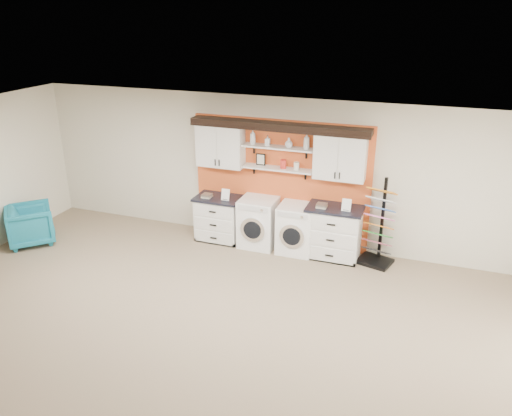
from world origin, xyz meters
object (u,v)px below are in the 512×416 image
at_px(base_cabinet_left, 219,218).
at_px(dryer, 297,228).
at_px(base_cabinet_right, 334,232).
at_px(sample_rack, 378,237).
at_px(armchair, 31,225).
at_px(washer, 258,222).

distance_m(base_cabinet_left, dryer, 1.57).
xyz_separation_m(base_cabinet_right, sample_rack, (0.78, 0.03, 0.02)).
xyz_separation_m(base_cabinet_left, dryer, (1.57, -0.00, 0.02)).
relative_size(base_cabinet_right, dryer, 1.09).
bearing_deg(armchair, dryer, -119.18).
bearing_deg(dryer, sample_rack, 1.41).
xyz_separation_m(base_cabinet_right, washer, (-1.45, -0.00, -0.02)).
bearing_deg(armchair, base_cabinet_left, -112.47).
xyz_separation_m(base_cabinet_left, sample_rack, (3.04, 0.03, 0.07)).
distance_m(base_cabinet_right, armchair, 5.80).
bearing_deg(sample_rack, washer, -163.50).
height_order(base_cabinet_right, armchair, base_cabinet_right).
xyz_separation_m(washer, armchair, (-4.18, -1.38, -0.10)).
bearing_deg(dryer, base_cabinet_right, 0.28).
height_order(base_cabinet_right, dryer, base_cabinet_right).
height_order(base_cabinet_left, base_cabinet_right, base_cabinet_right).
bearing_deg(sample_rack, base_cabinet_right, -162.01).
distance_m(dryer, sample_rack, 1.47).
relative_size(base_cabinet_left, sample_rack, 0.57).
bearing_deg(armchair, washer, -116.53).
bearing_deg(sample_rack, base_cabinet_left, -163.82).
xyz_separation_m(dryer, sample_rack, (1.47, 0.04, 0.05)).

